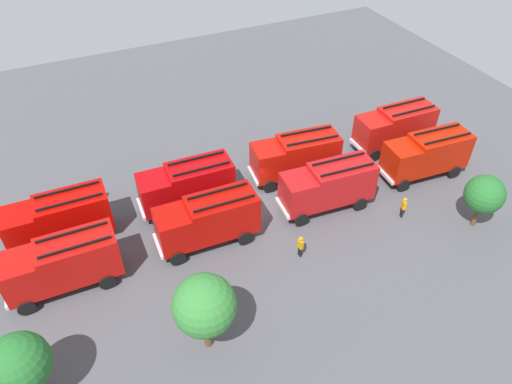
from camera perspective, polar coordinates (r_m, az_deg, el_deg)
The scene contains 17 objects.
ground_plane at distance 37.31m, azimuth -0.00°, elevation -1.64°, with size 65.67×65.67×0.00m, color #4C4C51.
fire_truck_0 at distance 44.10m, azimuth 16.18°, elevation 7.53°, with size 7.27×2.92×3.88m.
fire_truck_1 at distance 38.93m, azimuth 4.75°, elevation 4.36°, with size 7.43×3.40×3.88m.
fire_truck_2 at distance 36.25m, azimuth -8.18°, elevation 0.88°, with size 7.28×2.95×3.88m.
fire_truck_3 at distance 35.86m, azimuth -22.36°, elevation -2.86°, with size 7.24×2.84×3.88m.
fire_truck_4 at distance 41.35m, azimuth 19.57°, elevation 4.30°, with size 7.35×3.16×3.88m.
fire_truck_5 at distance 36.24m, azimuth 8.54°, elevation 0.83°, with size 7.36×3.17×3.88m.
fire_truck_6 at distance 33.25m, azimuth -5.74°, elevation -3.23°, with size 7.27×2.94×3.88m.
fire_truck_7 at distance 32.67m, azimuth -21.96°, elevation -7.81°, with size 7.22×2.81×3.88m.
firefighter_0 at distance 38.90m, azimuth -18.49°, elevation -0.10°, with size 0.29×0.45×1.79m.
firefighter_1 at distance 37.43m, azimuth 17.06°, elevation -1.67°, with size 0.37×0.48×1.72m.
firefighter_2 at distance 38.83m, azimuth -24.74°, elevation -2.18°, with size 0.34×0.47×1.80m.
firefighter_3 at distance 33.10m, azimuth 5.28°, elevation -6.39°, with size 0.28×0.44×1.70m.
tree_0 at distance 37.48m, azimuth 25.46°, elevation -0.26°, with size 2.80×2.80×4.34m.
tree_1 at distance 26.57m, azimuth -6.14°, elevation -13.24°, with size 3.54×3.54×5.49m.
tree_2 at distance 27.60m, azimuth -26.31°, elevation -17.82°, with size 3.17×3.17×4.92m.
traffic_cone_0 at distance 39.30m, azimuth -5.76°, elevation 1.39°, with size 0.51×0.51×0.73m, color #F2600C.
Camera 1 is at (11.53, 25.15, 25.02)m, focal length 33.74 mm.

